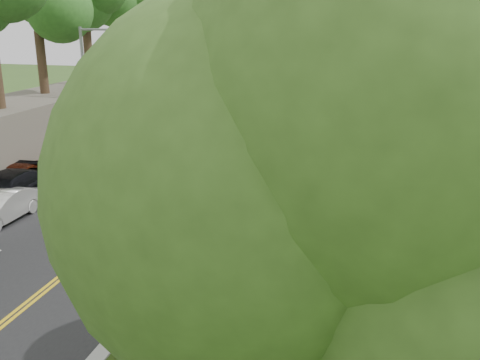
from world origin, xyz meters
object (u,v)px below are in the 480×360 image
construction_barrel (329,133)px  painter_0 (242,217)px  streetlight (88,85)px  car_1 (1,207)px  person_far (339,137)px  concrete_block (276,251)px  signpost (153,281)px  car_2 (17,181)px

construction_barrel → painter_0: painter_0 is taller
streetlight → car_1: bearing=-82.4°
streetlight → person_far: size_ratio=4.40×
concrete_block → construction_barrel: bearing=90.6°
signpost → streetlight: bearing=124.1°
person_far → car_1: bearing=61.1°
streetlight → signpost: size_ratio=2.58×
car_2 → person_far: (14.57, 13.46, 0.14)m
streetlight → car_2: bearing=-91.1°
car_1 → painter_0: bearing=6.0°
person_far → car_2: bearing=51.9°
painter_0 → person_far: person_far is taller
car_1 → signpost: bearing=-33.2°
signpost → construction_barrel: size_ratio=3.74×
painter_0 → person_far: 15.77m
car_2 → painter_0: painter_0 is taller
construction_barrel → car_2: (-13.60, -16.74, 0.35)m
car_1 → person_far: 21.14m
signpost → person_far: bearing=82.9°
car_1 → person_far: person_far is taller
car_1 → car_2: (-1.52, 3.17, 0.10)m
signpost → painter_0: size_ratio=1.85×
signpost → car_1: signpost is taller
construction_barrel → car_1: 23.29m
signpost → person_far: 23.52m
construction_barrel → concrete_block: 20.58m
streetlight → car_1: 11.14m
car_1 → construction_barrel: bearing=59.0°
signpost → person_far: size_ratio=1.70×
car_2 → person_far: 19.83m
car_2 → painter_0: size_ratio=3.34×
streetlight → signpost: 20.72m
person_far → signpost: bearing=92.1°
streetlight → painter_0: (11.91, -9.27, -3.75)m
person_far → streetlight: bearing=32.8°
signpost → painter_0: bearing=87.0°
car_1 → painter_0: 10.58m
streetlight → car_2: streetlight is taller
construction_barrel → person_far: size_ratio=0.46×
construction_barrel → car_1: (-12.08, -19.91, 0.25)m
construction_barrel → car_1: bearing=-121.2°
signpost → car_2: (-11.65, 9.86, -1.15)m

